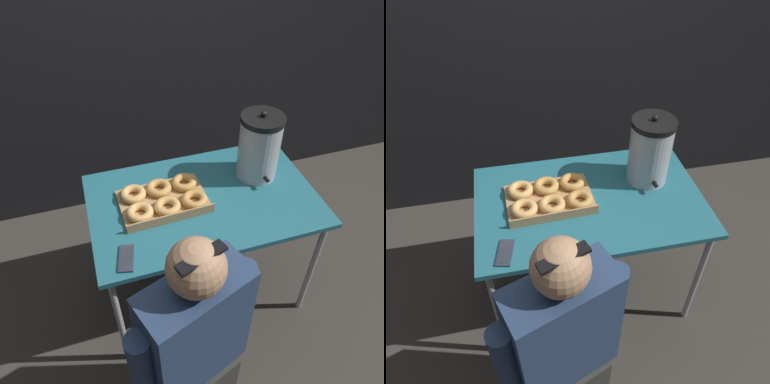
% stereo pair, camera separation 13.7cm
% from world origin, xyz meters
% --- Properties ---
extents(ground_plane, '(12.00, 12.00, 0.00)m').
position_xyz_m(ground_plane, '(0.00, 0.00, 0.00)').
color(ground_plane, '#3D3833').
extents(back_wall, '(6.00, 0.11, 2.71)m').
position_xyz_m(back_wall, '(0.00, 1.04, 1.36)').
color(back_wall, black).
rests_on(back_wall, ground).
extents(folding_table, '(1.15, 0.73, 0.78)m').
position_xyz_m(folding_table, '(0.00, 0.00, 0.72)').
color(folding_table, '#236675').
rests_on(folding_table, ground).
extents(donut_box, '(0.45, 0.32, 0.06)m').
position_xyz_m(donut_box, '(-0.20, 0.03, 0.80)').
color(donut_box, tan).
rests_on(donut_box, folding_table).
extents(coffee_urn, '(0.22, 0.25, 0.39)m').
position_xyz_m(coffee_urn, '(0.33, 0.10, 0.95)').
color(coffee_urn, '#B7B7BC').
rests_on(coffee_urn, folding_table).
extents(cell_phone, '(0.09, 0.16, 0.01)m').
position_xyz_m(cell_phone, '(-0.44, -0.26, 0.78)').
color(cell_phone, '#2D334C').
rests_on(cell_phone, folding_table).
extents(person_seated, '(0.53, 0.33, 1.23)m').
position_xyz_m(person_seated, '(-0.25, -0.64, 0.58)').
color(person_seated, '#33332D').
rests_on(person_seated, ground).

